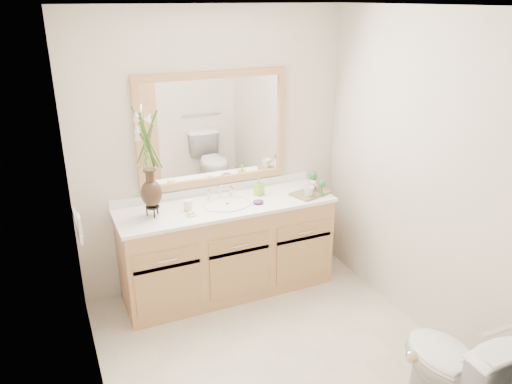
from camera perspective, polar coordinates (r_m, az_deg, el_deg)
name	(u,v)px	position (r m, az deg, el deg)	size (l,w,h in m)	color
floor	(279,358)	(3.82, 2.60, -18.46)	(2.60, 2.60, 0.00)	beige
ceiling	(286,6)	(2.93, 3.43, 20.44)	(2.40, 2.60, 0.02)	white
wall_back	(214,152)	(4.31, -4.86, 4.54)	(2.40, 0.02, 2.40)	beige
wall_front	(422,319)	(2.25, 18.45, -13.57)	(2.40, 0.02, 2.40)	beige
wall_left	(86,242)	(2.89, -18.88, -5.39)	(0.02, 2.60, 2.40)	beige
wall_right	(429,180)	(3.85, 19.13, 1.27)	(0.02, 2.60, 2.40)	beige
vanity	(227,249)	(4.37, -3.28, -6.54)	(1.80, 0.55, 0.80)	tan
counter	(226,205)	(4.19, -3.40, -1.53)	(1.84, 0.57, 0.03)	white
sink	(227,210)	(4.19, -3.30, -2.11)	(0.38, 0.34, 0.23)	white
mirror	(214,130)	(4.24, -4.84, 7.12)	(1.32, 0.04, 0.97)	white
switch_plate	(79,223)	(3.68, -19.56, -3.40)	(0.02, 0.12, 0.12)	white
door	(356,375)	(2.22, 11.38, -19.84)	(0.80, 0.03, 2.00)	tan
toilet	(454,372)	(3.37, 21.64, -18.54)	(0.42, 0.75, 0.74)	white
flower_vase	(148,150)	(3.85, -12.26, 4.76)	(0.20, 0.20, 0.80)	black
tumbler	(188,205)	(4.08, -7.76, -1.48)	(0.07, 0.07, 0.09)	white
soap_dish	(191,214)	(3.99, -7.43, -2.51)	(0.09, 0.09, 0.03)	white
soap_bottle	(259,188)	(4.34, 0.35, 0.50)	(0.06, 0.06, 0.14)	#8BD231
purple_dish	(258,202)	(4.17, 0.25, -1.12)	(0.10, 0.08, 0.03)	#5E2571
tray	(310,193)	(4.41, 6.23, -0.13)	(0.33, 0.22, 0.02)	brown
mug_left	(309,191)	(4.31, 6.03, 0.12)	(0.09, 0.08, 0.09)	white
mug_right	(310,186)	(4.42, 6.23, 0.69)	(0.09, 0.09, 0.09)	white
goblet_front	(322,184)	(4.34, 7.57, 0.86)	(0.06, 0.06, 0.13)	#277639
goblet_back	(313,177)	(4.46, 6.56, 1.70)	(0.07, 0.07, 0.16)	#277639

